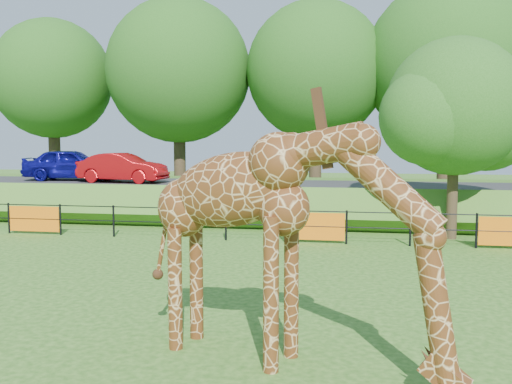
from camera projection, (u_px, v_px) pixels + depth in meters
ground at (136, 312)px, 11.30m from camera, size 90.00×90.00×0.00m
giraffe at (291, 246)px, 8.47m from camera, size 5.17×2.64×3.68m
perimeter_fence at (226, 224)px, 19.09m from camera, size 28.07×0.10×1.10m
embankment at (262, 198)px, 26.44m from camera, size 40.00×9.00×1.30m
road at (256, 185)px, 24.90m from camera, size 40.00×5.00×0.12m
car_blue at (71, 164)px, 26.91m from camera, size 4.60×2.41×1.49m
car_red at (123, 168)px, 25.56m from camera, size 4.13×1.81×1.32m
visitor at (293, 215)px, 19.32m from camera, size 0.68×0.55×1.62m
tree_east at (458, 112)px, 19.03m from camera, size 5.40×4.71×6.76m
bg_tree_line at (314, 70)px, 31.86m from camera, size 37.30×8.80×11.82m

